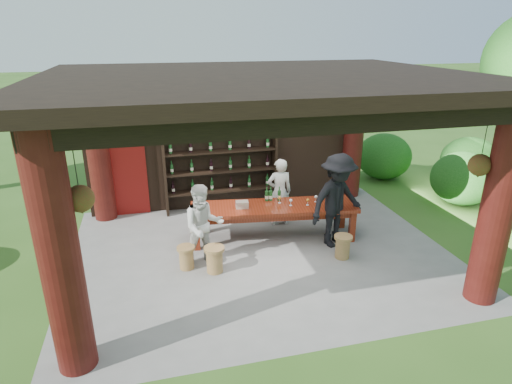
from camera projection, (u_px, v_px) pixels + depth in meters
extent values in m
plane|color=#2D5119|center=(261.00, 252.00, 8.63)|extent=(90.00, 90.00, 0.00)
cube|color=slate|center=(261.00, 254.00, 8.65)|extent=(7.40, 5.90, 0.10)
cube|color=black|center=(233.00, 140.00, 10.54)|extent=(7.00, 0.18, 3.30)
cube|color=maroon|center=(126.00, 175.00, 10.09)|extent=(0.95, 0.06, 2.00)
cylinder|color=#380C0A|center=(59.00, 255.00, 5.15)|extent=(0.50, 0.50, 3.30)
cylinder|color=#380C0A|center=(498.00, 206.00, 6.58)|extent=(0.50, 0.50, 3.30)
cylinder|color=#380C0A|center=(98.00, 151.00, 9.64)|extent=(0.50, 0.50, 3.30)
cylinder|color=#380C0A|center=(354.00, 135.00, 11.07)|extent=(0.50, 0.50, 3.30)
cube|color=black|center=(310.00, 119.00, 5.34)|extent=(6.70, 0.35, 0.35)
cube|color=black|center=(70.00, 100.00, 6.80)|extent=(0.30, 5.20, 0.30)
cube|color=black|center=(419.00, 88.00, 8.23)|extent=(0.30, 5.20, 0.30)
cube|color=black|center=(262.00, 79.00, 7.43)|extent=(7.50, 6.00, 0.20)
cylinder|color=black|center=(76.00, 172.00, 5.06)|extent=(0.01, 0.01, 0.75)
cone|color=black|center=(82.00, 207.00, 5.22)|extent=(0.32, 0.32, 0.18)
sphere|color=#1E5919|center=(80.00, 199.00, 5.18)|extent=(0.34, 0.34, 0.34)
cylinder|color=black|center=(484.00, 143.00, 6.35)|extent=(0.01, 0.01, 0.75)
cone|color=black|center=(478.00, 172.00, 6.51)|extent=(0.32, 0.32, 0.18)
sphere|color=#1E5919|center=(480.00, 165.00, 6.47)|extent=(0.34, 0.34, 0.34)
cube|color=#611E0D|center=(274.00, 207.00, 8.98)|extent=(3.56, 1.34, 0.08)
cube|color=#611E0D|center=(274.00, 212.00, 9.02)|extent=(3.34, 1.16, 0.12)
cube|color=#611E0D|center=(197.00, 235.00, 8.62)|extent=(0.13, 0.13, 0.67)
cube|color=#611E0D|center=(352.00, 227.00, 8.96)|extent=(0.13, 0.13, 0.67)
cube|color=#611E0D|center=(197.00, 220.00, 9.26)|extent=(0.13, 0.13, 0.67)
cube|color=#611E0D|center=(342.00, 214.00, 9.61)|extent=(0.13, 0.13, 0.67)
cylinder|color=olive|center=(215.00, 261.00, 7.86)|extent=(0.30, 0.30, 0.44)
cylinder|color=olive|center=(214.00, 249.00, 7.77)|extent=(0.38, 0.38, 0.06)
cylinder|color=olive|center=(343.00, 248.00, 8.36)|extent=(0.28, 0.28, 0.41)
cylinder|color=olive|center=(343.00, 237.00, 8.27)|extent=(0.36, 0.36, 0.06)
cylinder|color=olive|center=(187.00, 259.00, 7.98)|extent=(0.27, 0.27, 0.40)
cylinder|color=olive|center=(186.00, 248.00, 7.90)|extent=(0.34, 0.34, 0.05)
imported|color=silver|center=(279.00, 192.00, 9.64)|extent=(0.58, 0.39, 1.56)
imported|color=beige|center=(203.00, 226.00, 7.91)|extent=(0.82, 0.66, 1.60)
imported|color=black|center=(337.00, 201.00, 8.60)|extent=(1.43, 1.08, 1.95)
cube|color=#BF6672|center=(242.00, 204.00, 8.83)|extent=(0.28, 0.21, 0.14)
ellipsoid|color=#194C14|center=(462.00, 182.00, 10.88)|extent=(1.58, 1.58, 1.34)
ellipsoid|color=#194C14|center=(384.00, 160.00, 12.76)|extent=(1.60, 1.60, 1.36)
ellipsoid|color=#194C14|center=(469.00, 164.00, 12.33)|extent=(1.60, 1.60, 1.36)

